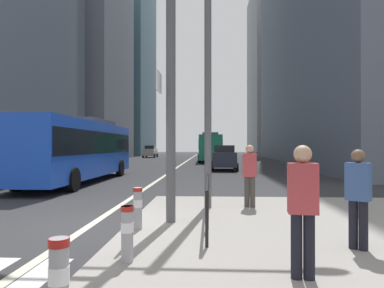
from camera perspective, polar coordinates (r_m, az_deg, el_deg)
ground_plane at (r=28.42m, az=-2.89°, el=-4.13°), size 160.00×160.00×0.00m
median_island at (r=7.89m, az=23.09°, el=-13.68°), size 9.00×10.00×0.15m
lane_centre_line at (r=38.36m, az=-1.39°, el=-3.13°), size 0.20×80.00×0.01m
office_tower_left_mid at (r=55.36m, az=-17.60°, el=13.26°), size 12.11×16.59×29.73m
office_tower_left_far at (r=79.36m, az=-11.61°, el=18.18°), size 12.59×18.75×54.06m
office_tower_right_far at (r=78.76m, az=13.43°, el=11.14°), size 10.41×18.32×34.99m
city_bus_blue_oncoming at (r=19.32m, az=-17.81°, el=-0.48°), size 2.74×11.77×3.40m
city_bus_red_receding at (r=42.63m, az=2.90°, el=-0.38°), size 2.82×11.79×3.40m
city_bus_red_distant at (r=59.33m, az=2.76°, el=-0.35°), size 2.87×11.68×3.40m
car_oncoming_mid at (r=57.88m, az=-6.75°, el=-1.19°), size 2.08×4.50×1.94m
car_receding_near at (r=27.59m, az=5.20°, el=-2.19°), size 2.10×4.39×1.94m
traffic_signal_gantry at (r=8.83m, az=-16.36°, el=14.08°), size 5.82×0.65×6.00m
street_lamp_post at (r=10.60m, az=2.59°, el=18.28°), size 5.50×0.32×8.00m
bollard_front at (r=3.72m, az=-20.72°, el=-20.03°), size 0.20×0.20×0.90m
bollard_left at (r=5.57m, az=-10.43°, el=-13.63°), size 0.20×0.20×0.85m
bollard_right at (r=7.60m, az=-8.77°, el=-9.89°), size 0.20×0.20×0.88m
pedestrian_railing at (r=8.02m, az=2.52°, el=-7.79°), size 0.06×3.76×0.98m
pedestrian_waiting at (r=6.65m, az=25.28°, el=-7.30°), size 0.45×0.42×1.70m
pedestrian_walking at (r=10.25m, az=9.32°, el=-4.53°), size 0.42×0.31×1.78m
pedestrian_far at (r=4.94m, az=17.47°, el=-9.25°), size 0.41×0.28×1.77m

